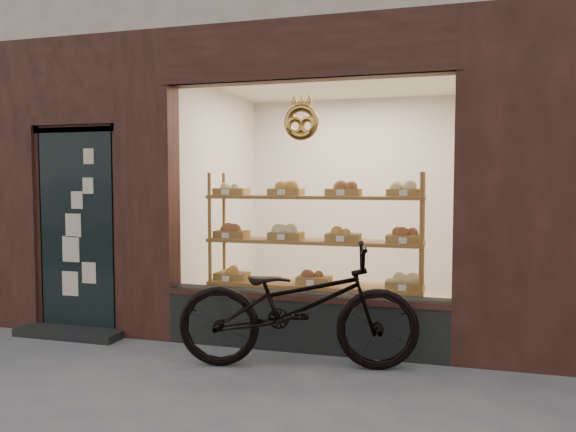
% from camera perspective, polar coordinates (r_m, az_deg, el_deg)
% --- Properties ---
extents(display_shelf, '(2.20, 0.45, 1.70)m').
position_cam_1_polar(display_shelf, '(5.74, 2.68, -3.88)').
color(display_shelf, olive).
rests_on(display_shelf, ground).
extents(bicycle, '(2.17, 1.13, 1.09)m').
position_cam_1_polar(bicycle, '(4.89, 0.98, -9.06)').
color(bicycle, black).
rests_on(bicycle, ground).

